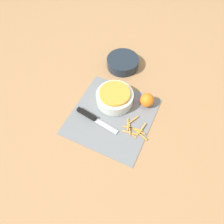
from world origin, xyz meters
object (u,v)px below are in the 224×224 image
at_px(knife, 90,116).
at_px(orange_left, 147,100).
at_px(bowl_dark, 123,63).
at_px(bowl_speckled, 115,97).

height_order(knife, orange_left, orange_left).
bearing_deg(knife, orange_left, 49.20).
bearing_deg(bowl_dark, knife, -89.97).
xyz_separation_m(bowl_dark, knife, (0.00, -0.37, -0.01)).
bearing_deg(knife, bowl_speckled, 72.48).
relative_size(bowl_dark, orange_left, 2.59).
height_order(bowl_dark, knife, bowl_dark).
height_order(bowl_speckled, knife, bowl_speckled).
height_order(bowl_speckled, orange_left, bowl_speckled).
distance_m(bowl_dark, orange_left, 0.28).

